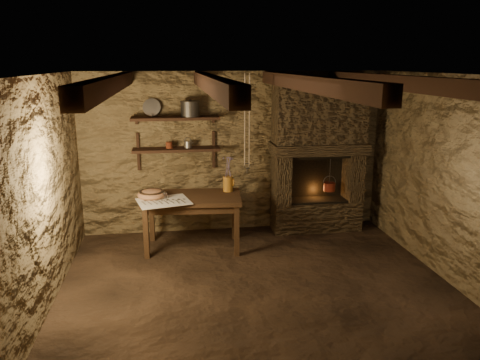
{
  "coord_description": "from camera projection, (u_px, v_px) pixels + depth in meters",
  "views": [
    {
      "loc": [
        -0.94,
        -4.86,
        2.53
      ],
      "look_at": [
        -0.06,
        0.9,
        1.05
      ],
      "focal_mm": 35.0,
      "sensor_mm": 36.0,
      "label": 1
    }
  ],
  "objects": [
    {
      "name": "pewter_cutlery_row",
      "position": [
        164.0,
        201.0,
        6.07
      ],
      "size": [
        0.58,
        0.33,
        0.01
      ],
      "primitive_type": null,
      "rotation": [
        0.0,
        0.0,
        0.23
      ],
      "color": "gray",
      "rests_on": "linen_cloth"
    },
    {
      "name": "shelf_upper",
      "position": [
        175.0,
        118.0,
        6.63
      ],
      "size": [
        1.25,
        0.3,
        0.04
      ],
      "primitive_type": "cube",
      "color": "black",
      "rests_on": "back_wall"
    },
    {
      "name": "ceiling",
      "position": [
        259.0,
        74.0,
        4.83
      ],
      "size": [
        4.5,
        4.0,
        0.04
      ],
      "primitive_type": "cube",
      "color": "black",
      "rests_on": "back_wall"
    },
    {
      "name": "beam_mid_right",
      "position": [
        306.0,
        83.0,
        4.92
      ],
      "size": [
        0.14,
        3.95,
        0.16
      ],
      "primitive_type": "cube",
      "color": "black",
      "rests_on": "ceiling"
    },
    {
      "name": "drinking_glasses",
      "position": [
        165.0,
        195.0,
        6.21
      ],
      "size": [
        0.21,
        0.06,
        0.08
      ],
      "primitive_type": null,
      "color": "silver",
      "rests_on": "linen_cloth"
    },
    {
      "name": "beam_mid_left",
      "position": [
        211.0,
        84.0,
        4.78
      ],
      "size": [
        0.14,
        3.95,
        0.16
      ],
      "primitive_type": "cube",
      "color": "black",
      "rests_on": "ceiling"
    },
    {
      "name": "work_table",
      "position": [
        192.0,
        220.0,
        6.44
      ],
      "size": [
        1.38,
        0.87,
        0.76
      ],
      "rotation": [
        0.0,
        0.0,
        -0.09
      ],
      "color": "#311E11",
      "rests_on": "floor"
    },
    {
      "name": "hanging_ropes",
      "position": [
        247.0,
        120.0,
        5.99
      ],
      "size": [
        0.08,
        0.08,
        1.2
      ],
      "primitive_type": null,
      "color": "tan",
      "rests_on": "ceiling"
    },
    {
      "name": "shelf_lower",
      "position": [
        176.0,
        149.0,
        6.74
      ],
      "size": [
        1.25,
        0.3,
        0.04
      ],
      "primitive_type": "cube",
      "color": "black",
      "rests_on": "back_wall"
    },
    {
      "name": "back_wall",
      "position": [
        233.0,
        153.0,
        7.04
      ],
      "size": [
        4.5,
        0.04,
        2.4
      ],
      "primitive_type": "cube",
      "color": "brown",
      "rests_on": "floor"
    },
    {
      "name": "tin_pan",
      "position": [
        152.0,
        107.0,
        6.64
      ],
      "size": [
        0.27,
        0.15,
        0.25
      ],
      "primitive_type": "cylinder",
      "rotation": [
        1.26,
        0.0,
        -0.15
      ],
      "color": "#9A9A95",
      "rests_on": "shelf_upper"
    },
    {
      "name": "floor",
      "position": [
        257.0,
        286.0,
        5.41
      ],
      "size": [
        4.5,
        4.5,
        0.0
      ],
      "primitive_type": "plane",
      "color": "black",
      "rests_on": "ground"
    },
    {
      "name": "beam_far_left",
      "position": [
        111.0,
        84.0,
        4.63
      ],
      "size": [
        0.14,
        3.95,
        0.16
      ],
      "primitive_type": "cube",
      "color": "black",
      "rests_on": "ceiling"
    },
    {
      "name": "wooden_bowl",
      "position": [
        152.0,
        195.0,
        6.25
      ],
      "size": [
        0.46,
        0.46,
        0.14
      ],
      "primitive_type": "ellipsoid",
      "rotation": [
        0.0,
        0.0,
        -0.22
      ],
      "color": "#966241",
      "rests_on": "work_table"
    },
    {
      "name": "front_wall",
      "position": [
        313.0,
        261.0,
        3.2
      ],
      "size": [
        4.5,
        0.04,
        2.4
      ],
      "primitive_type": "cube",
      "color": "brown",
      "rests_on": "floor"
    },
    {
      "name": "left_wall",
      "position": [
        43.0,
        195.0,
        4.79
      ],
      "size": [
        0.04,
        4.0,
        2.4
      ],
      "primitive_type": "cube",
      "color": "brown",
      "rests_on": "floor"
    },
    {
      "name": "red_pot",
      "position": [
        329.0,
        186.0,
        7.1
      ],
      "size": [
        0.23,
        0.23,
        0.54
      ],
      "rotation": [
        0.0,
        0.0,
        0.4
      ],
      "color": "maroon",
      "rests_on": "hearth"
    },
    {
      "name": "rusty_tin",
      "position": [
        169.0,
        145.0,
        6.7
      ],
      "size": [
        0.11,
        0.11,
        0.09
      ],
      "primitive_type": "cylinder",
      "rotation": [
        0.0,
        0.0,
        0.3
      ],
      "color": "#511E10",
      "rests_on": "shelf_lower"
    },
    {
      "name": "beam_far_right",
      "position": [
        395.0,
        82.0,
        5.07
      ],
      "size": [
        0.14,
        3.95,
        0.16
      ],
      "primitive_type": "cube",
      "color": "black",
      "rests_on": "ceiling"
    },
    {
      "name": "iron_stockpot",
      "position": [
        190.0,
        109.0,
        6.63
      ],
      "size": [
        0.34,
        0.34,
        0.2
      ],
      "primitive_type": "cylinder",
      "rotation": [
        0.0,
        0.0,
        -0.33
      ],
      "color": "#2F2C2A",
      "rests_on": "shelf_upper"
    },
    {
      "name": "linen_cloth",
      "position": [
        164.0,
        201.0,
        6.09
      ],
      "size": [
        0.76,
        0.66,
        0.01
      ],
      "primitive_type": "cube",
      "rotation": [
        0.0,
        0.0,
        0.23
      ],
      "color": "beige",
      "rests_on": "work_table"
    },
    {
      "name": "small_kettle",
      "position": [
        188.0,
        145.0,
        6.74
      ],
      "size": [
        0.16,
        0.14,
        0.15
      ],
      "primitive_type": null,
      "rotation": [
        0.0,
        0.0,
        0.31
      ],
      "color": "#9A9A95",
      "rests_on": "shelf_lower"
    },
    {
      "name": "stoneware_jug",
      "position": [
        228.0,
        177.0,
        6.54
      ],
      "size": [
        0.18,
        0.18,
        0.49
      ],
      "rotation": [
        0.0,
        0.0,
        0.35
      ],
      "color": "#AB6D21",
      "rests_on": "work_table"
    },
    {
      "name": "right_wall",
      "position": [
        448.0,
        179.0,
        5.45
      ],
      "size": [
        0.04,
        4.0,
        2.4
      ],
      "primitive_type": "cube",
      "color": "brown",
      "rests_on": "floor"
    },
    {
      "name": "hearth",
      "position": [
        318.0,
        151.0,
        6.99
      ],
      "size": [
        1.43,
        0.51,
        2.3
      ],
      "color": "#34281A",
      "rests_on": "floor"
    }
  ]
}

